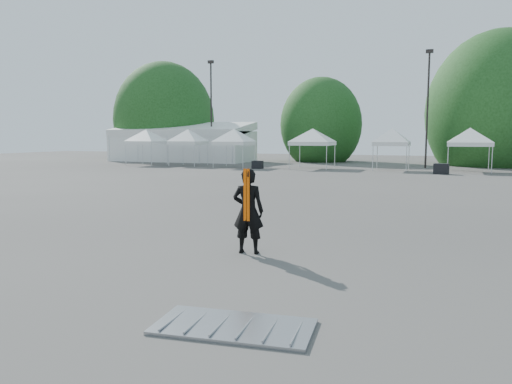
% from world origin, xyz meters
% --- Properties ---
extents(ground, '(120.00, 120.00, 0.00)m').
position_xyz_m(ground, '(0.00, 0.00, 0.00)').
color(ground, '#474442').
rests_on(ground, ground).
extents(marquee, '(15.00, 6.25, 4.23)m').
position_xyz_m(marquee, '(-22.00, 35.00, 1.97)').
color(marquee, white).
rests_on(marquee, ground).
extents(light_pole_west, '(0.60, 0.25, 10.30)m').
position_xyz_m(light_pole_west, '(-18.00, 34.00, 5.77)').
color(light_pole_west, black).
rests_on(light_pole_west, ground).
extents(light_pole_east, '(0.60, 0.25, 9.80)m').
position_xyz_m(light_pole_east, '(3.00, 32.00, 5.52)').
color(light_pole_east, black).
rests_on(light_pole_east, ground).
extents(tree_far_w, '(4.80, 4.80, 7.30)m').
position_xyz_m(tree_far_w, '(-26.00, 38.00, 4.54)').
color(tree_far_w, '#382314').
rests_on(tree_far_w, ground).
extents(tree_mid_w, '(4.16, 4.16, 6.33)m').
position_xyz_m(tree_mid_w, '(-8.00, 40.00, 3.93)').
color(tree_mid_w, '#382314').
rests_on(tree_mid_w, ground).
extents(tree_mid_e, '(5.12, 5.12, 7.79)m').
position_xyz_m(tree_mid_e, '(9.00, 39.00, 4.84)').
color(tree_mid_e, '#382314').
rests_on(tree_mid_e, ground).
extents(tent_a, '(4.14, 4.14, 3.88)m').
position_xyz_m(tent_a, '(-21.60, 27.58, 3.06)').
color(tent_a, silver).
rests_on(tent_a, ground).
extents(tent_b, '(3.97, 3.97, 3.88)m').
position_xyz_m(tent_b, '(-17.40, 27.96, 3.06)').
color(tent_b, silver).
rests_on(tent_b, ground).
extents(tent_c, '(4.17, 4.17, 3.88)m').
position_xyz_m(tent_c, '(-12.53, 27.27, 3.06)').
color(tent_c, silver).
rests_on(tent_c, ground).
extents(tent_d, '(4.70, 4.70, 3.88)m').
position_xyz_m(tent_d, '(-5.89, 28.48, 3.06)').
color(tent_d, silver).
rests_on(tent_d, ground).
extents(tent_e, '(3.85, 3.85, 3.88)m').
position_xyz_m(tent_e, '(0.55, 28.40, 3.06)').
color(tent_e, silver).
rests_on(tent_e, ground).
extents(tent_f, '(4.49, 4.49, 3.88)m').
position_xyz_m(tent_f, '(6.24, 28.78, 3.06)').
color(tent_f, silver).
rests_on(tent_f, ground).
extents(man, '(0.78, 0.57, 1.98)m').
position_xyz_m(man, '(0.49, -1.85, 0.99)').
color(man, black).
rests_on(man, ground).
extents(barrier_mid, '(2.34, 1.34, 0.07)m').
position_xyz_m(barrier_mid, '(2.00, -6.16, 0.04)').
color(barrier_mid, gray).
rests_on(barrier_mid, ground).
extents(crate_west, '(0.88, 0.71, 0.66)m').
position_xyz_m(crate_west, '(-10.00, 26.31, 0.33)').
color(crate_west, black).
rests_on(crate_west, ground).
extents(crate_mid, '(1.08, 0.90, 0.75)m').
position_xyz_m(crate_mid, '(4.34, 25.50, 0.38)').
color(crate_mid, black).
rests_on(crate_mid, ground).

